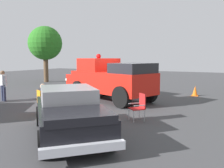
{
  "coord_description": "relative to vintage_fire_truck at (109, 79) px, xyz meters",
  "views": [
    {
      "loc": [
        5.6,
        -11.33,
        2.38
      ],
      "look_at": [
        -0.72,
        0.32,
        0.92
      ],
      "focal_mm": 38.83,
      "sensor_mm": 36.0,
      "label": 1
    }
  ],
  "objects": [
    {
      "name": "lawn_chair_near_truck",
      "position": [
        -0.83,
        -4.32,
        -0.61
      ],
      "size": [
        0.67,
        0.67,
        1.02
      ],
      "color": "#B7BABF",
      "rests_on": "ground"
    },
    {
      "name": "vintage_fire_truck",
      "position": [
        0.0,
        0.0,
        0.0
      ],
      "size": [
        6.33,
        4.02,
        2.59
      ],
      "color": "black",
      "rests_on": "ground"
    },
    {
      "name": "spectator_seated",
      "position": [
        -0.77,
        -4.2,
        -0.5
      ],
      "size": [
        0.58,
        0.65,
        1.29
      ],
      "color": "#383842",
      "rests_on": "ground"
    },
    {
      "name": "lawn_chair_by_car",
      "position": [
        3.15,
        -3.29,
        -0.61
      ],
      "size": [
        0.69,
        0.69,
        1.02
      ],
      "color": "#B7BABF",
      "rests_on": "ground"
    },
    {
      "name": "classic_hot_rod",
      "position": [
        2.02,
        -6.07,
        -0.45
      ],
      "size": [
        4.43,
        4.35,
        1.46
      ],
      "color": "black",
      "rests_on": "ground"
    },
    {
      "name": "spectator_standing",
      "position": [
        -4.95,
        -3.02,
        -0.23
      ],
      "size": [
        0.65,
        0.34,
        1.68
      ],
      "color": "#2D334C",
      "rests_on": "ground"
    },
    {
      "name": "oak_tree_left",
      "position": [
        -10.26,
        5.83,
        2.51
      ],
      "size": [
        3.22,
        3.22,
        5.36
      ],
      "color": "brown",
      "rests_on": "ground"
    },
    {
      "name": "ground_plane",
      "position": [
        0.94,
        -0.4,
        -1.2
      ],
      "size": [
        60.0,
        60.0,
        0.0
      ],
      "primitive_type": "plane",
      "color": "#424244"
    },
    {
      "name": "traffic_cone",
      "position": [
        3.98,
        3.84,
        -0.89
      ],
      "size": [
        0.4,
        0.4,
        0.64
      ],
      "color": "orange",
      "rests_on": "ground"
    }
  ]
}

